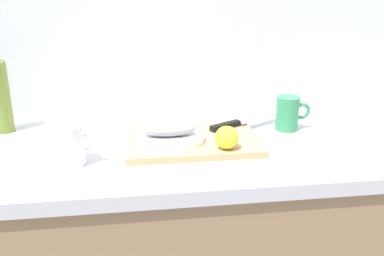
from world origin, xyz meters
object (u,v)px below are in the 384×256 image
coffee_mug_1 (70,145)px  cutting_board (192,141)px  chef_knife (238,123)px  white_plate (170,138)px  fish_fillet (169,129)px  coffee_mug_0 (288,113)px  lemon_0 (227,138)px

coffee_mug_1 → cutting_board: bearing=16.3°
coffee_mug_1 → chef_knife: bearing=20.7°
white_plate → chef_knife: (0.23, 0.10, 0.00)m
fish_fillet → coffee_mug_0: coffee_mug_0 is taller
cutting_board → chef_knife: bearing=29.1°
coffee_mug_0 → coffee_mug_1: bearing=-164.6°
fish_fillet → coffee_mug_0: size_ratio=1.36×
white_plate → chef_knife: size_ratio=0.76×
cutting_board → lemon_0: size_ratio=5.98×
chef_knife → coffee_mug_0: bearing=-30.6°
fish_fillet → coffee_mug_0: (0.39, 0.10, 0.00)m
white_plate → lemon_0: bearing=-29.3°
cutting_board → chef_knife: size_ratio=1.44×
cutting_board → coffee_mug_1: 0.35m
chef_knife → fish_fillet: bearing=175.6°
fish_fillet → coffee_mug_1: size_ratio=1.22×
lemon_0 → coffee_mug_0: coffee_mug_0 is taller
cutting_board → lemon_0: 0.13m
white_plate → coffee_mug_0: coffee_mug_0 is taller
coffee_mug_0 → coffee_mug_1: coffee_mug_0 is taller
cutting_board → coffee_mug_0: coffee_mug_0 is taller
chef_knife → lemon_0: lemon_0 is taller
fish_fillet → chef_knife: fish_fillet is taller
lemon_0 → coffee_mug_0: (0.24, 0.18, 0.00)m
white_plate → fish_fillet: fish_fillet is taller
coffee_mug_0 → coffee_mug_1: 0.68m
coffee_mug_1 → white_plate: bearing=17.7°
chef_knife → cutting_board: bearing=-179.3°
fish_fillet → lemon_0: 0.17m
white_plate → coffee_mug_0: size_ratio=1.81×
white_plate → coffee_mug_0: (0.39, 0.10, 0.03)m
cutting_board → coffee_mug_0: bearing=14.5°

